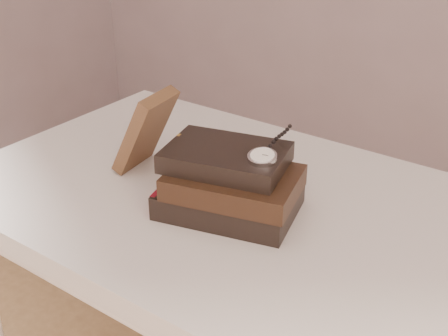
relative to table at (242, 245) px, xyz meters
The scene contains 5 objects.
table is the anchor object (origin of this frame).
book_stack 0.15m from the table, 86.42° to the right, with size 0.25×0.19×0.11m.
journal 0.27m from the table, behind, with size 0.02×0.10×0.16m, color #3D2617.
pocket_watch 0.22m from the table, 29.52° to the right, with size 0.05×0.15×0.02m.
eyeglasses 0.18m from the table, behind, with size 0.11×0.12×0.04m.
Camera 1 is at (0.48, -0.36, 1.25)m, focal length 47.37 mm.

